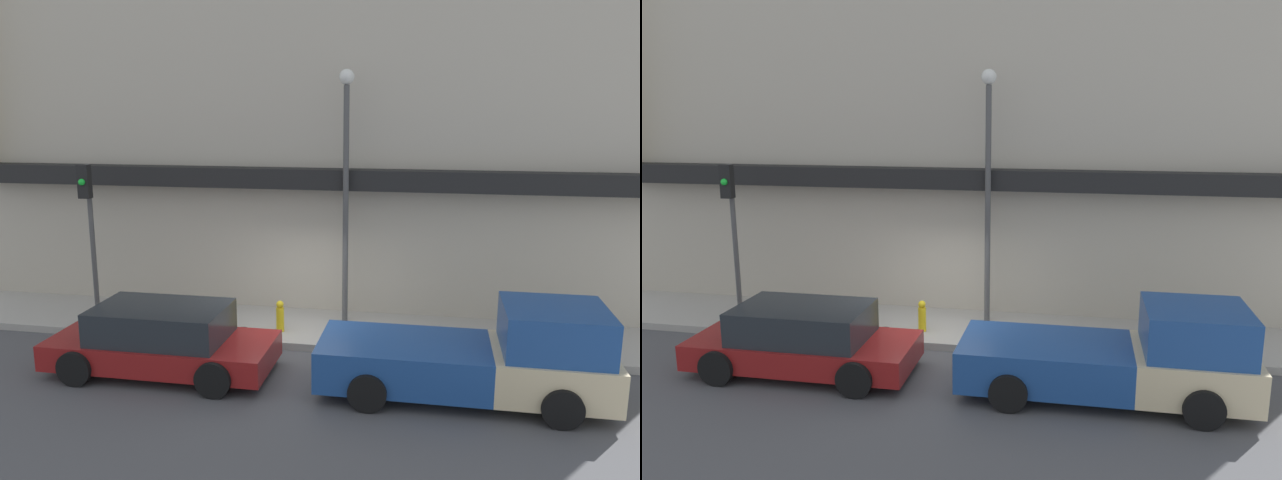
# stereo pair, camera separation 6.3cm
# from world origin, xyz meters

# --- Properties ---
(ground_plane) EXTENTS (80.00, 80.00, 0.00)m
(ground_plane) POSITION_xyz_m (0.00, 0.00, 0.00)
(ground_plane) COLOR #4C4C4F
(sidewalk) EXTENTS (36.00, 2.53, 0.18)m
(sidewalk) POSITION_xyz_m (0.00, 1.27, 0.09)
(sidewalk) COLOR #ADA89E
(sidewalk) RESTS_ON ground
(building) EXTENTS (19.80, 3.80, 11.04)m
(building) POSITION_xyz_m (-0.02, 4.02, 5.49)
(building) COLOR #BCB29E
(building) RESTS_ON ground
(pickup_truck) EXTENTS (5.40, 2.14, 1.86)m
(pickup_truck) POSITION_xyz_m (4.07, -1.62, 0.81)
(pickup_truck) COLOR beige
(pickup_truck) RESTS_ON ground
(parked_car) EXTENTS (4.63, 2.09, 1.42)m
(parked_car) POSITION_xyz_m (-2.35, -1.62, 0.70)
(parked_car) COLOR maroon
(parked_car) RESTS_ON ground
(fire_hydrant) EXTENTS (0.19, 0.19, 0.75)m
(fire_hydrant) POSITION_xyz_m (-0.43, 0.73, 0.55)
(fire_hydrant) COLOR yellow
(fire_hydrant) RESTS_ON sidewalk
(street_lamp) EXTENTS (0.36, 0.36, 6.11)m
(street_lamp) POSITION_xyz_m (0.97, 1.78, 3.94)
(street_lamp) COLOR #4C4C4C
(street_lamp) RESTS_ON sidewalk
(traffic_light) EXTENTS (0.28, 0.42, 3.91)m
(traffic_light) POSITION_xyz_m (-5.12, 0.58, 2.85)
(traffic_light) COLOR #4C4C4C
(traffic_light) RESTS_ON sidewalk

